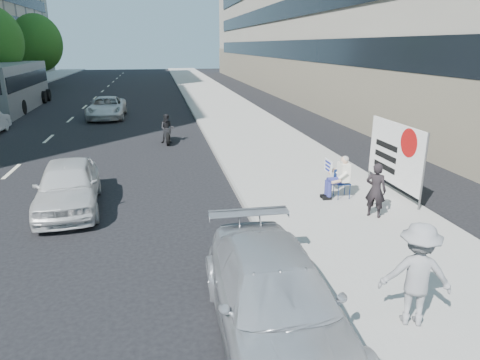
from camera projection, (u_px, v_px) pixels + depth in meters
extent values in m
plane|color=black|center=(205.00, 252.00, 9.91)|extent=(160.00, 160.00, 0.00)
cube|color=gray|center=(231.00, 114.00, 29.33)|extent=(5.00, 120.00, 0.15)
cylinder|color=#382616|center=(41.00, 75.00, 48.29)|extent=(0.30, 0.30, 2.62)
ellipsoid|color=#1B5215|center=(37.00, 43.00, 47.24)|extent=(5.40, 5.40, 6.21)
cylinder|color=navy|center=(338.00, 193.00, 12.76)|extent=(0.02, 0.02, 0.45)
cylinder|color=navy|center=(350.00, 192.00, 12.82)|extent=(0.02, 0.02, 0.45)
cylinder|color=navy|center=(334.00, 189.00, 13.10)|extent=(0.02, 0.02, 0.45)
cylinder|color=navy|center=(345.00, 188.00, 13.16)|extent=(0.02, 0.02, 0.45)
cube|color=navy|center=(342.00, 183.00, 12.89)|extent=(0.40, 0.40, 0.03)
cube|color=navy|center=(340.00, 175.00, 13.01)|extent=(0.40, 0.02, 0.40)
cylinder|color=navy|center=(337.00, 182.00, 12.73)|extent=(0.44, 0.17, 0.17)
cylinder|color=navy|center=(329.00, 189.00, 12.76)|extent=(0.14, 0.14, 0.46)
cube|color=black|center=(327.00, 198.00, 12.83)|extent=(0.26, 0.11, 0.10)
cylinder|color=navy|center=(334.00, 180.00, 12.92)|extent=(0.44, 0.17, 0.17)
cylinder|color=navy|center=(327.00, 187.00, 12.95)|extent=(0.14, 0.14, 0.46)
cube|color=black|center=(324.00, 196.00, 13.02)|extent=(0.26, 0.11, 0.10)
cube|color=white|center=(344.00, 172.00, 12.79)|extent=(0.26, 0.42, 0.56)
sphere|color=tan|center=(345.00, 160.00, 12.68)|extent=(0.23, 0.23, 0.23)
ellipsoid|color=gray|center=(345.00, 159.00, 12.67)|extent=(0.22, 0.24, 0.19)
ellipsoid|color=gray|center=(342.00, 162.00, 12.68)|extent=(0.10, 0.14, 0.13)
cylinder|color=white|center=(343.00, 176.00, 12.55)|extent=(0.30, 0.10, 0.25)
cylinder|color=tan|center=(336.00, 182.00, 12.57)|extent=(0.29, 0.09, 0.14)
cylinder|color=white|center=(338.00, 169.00, 13.01)|extent=(0.26, 0.20, 0.32)
cylinder|color=tan|center=(332.00, 171.00, 13.15)|extent=(0.30, 0.21, 0.18)
cube|color=white|center=(328.00, 166.00, 13.24)|extent=(0.03, 0.55, 0.40)
imported|color=gray|center=(417.00, 274.00, 6.94)|extent=(1.30, 1.01, 1.78)
imported|color=black|center=(376.00, 190.00, 11.39)|extent=(0.65, 0.63, 1.49)
cylinder|color=#4C4C4C|center=(424.00, 172.00, 11.75)|extent=(0.06, 0.06, 2.20)
cylinder|color=#4C4C4C|center=(372.00, 148.00, 14.56)|extent=(0.06, 0.06, 2.20)
cube|color=white|center=(395.00, 154.00, 13.10)|extent=(0.04, 3.00, 1.90)
cylinder|color=#A50C0C|center=(409.00, 143.00, 12.29)|extent=(0.01, 0.84, 0.84)
cube|color=black|center=(386.00, 146.00, 13.52)|extent=(0.01, 1.30, 0.18)
cube|color=black|center=(385.00, 156.00, 13.63)|extent=(0.01, 1.30, 0.18)
cube|color=black|center=(384.00, 167.00, 13.73)|extent=(0.01, 1.30, 0.18)
imported|color=silver|center=(275.00, 299.00, 6.85)|extent=(2.04, 4.87, 1.40)
imported|color=silver|center=(68.00, 185.00, 12.35)|extent=(2.07, 4.33, 1.43)
imported|color=silver|center=(107.00, 108.00, 27.94)|extent=(2.27, 4.91, 1.36)
cylinder|color=black|center=(168.00, 139.00, 20.30)|extent=(0.19, 0.65, 0.64)
cylinder|color=black|center=(167.00, 133.00, 21.61)|extent=(0.19, 0.65, 0.64)
cube|color=black|center=(167.00, 131.00, 20.88)|extent=(0.38, 1.22, 0.35)
imported|color=black|center=(167.00, 129.00, 20.74)|extent=(0.75, 0.61, 1.42)
cube|color=slate|center=(12.00, 87.00, 31.16)|extent=(2.86, 12.07, 3.30)
cube|color=black|center=(30.00, 79.00, 31.22)|extent=(0.41, 11.50, 1.00)
cylinder|color=black|center=(14.00, 111.00, 27.52)|extent=(0.28, 1.01, 1.00)
cylinder|color=black|center=(23.00, 107.00, 29.39)|extent=(0.28, 1.01, 1.00)
cylinder|color=black|center=(11.00, 98.00, 34.56)|extent=(0.28, 1.01, 1.00)
cylinder|color=black|center=(44.00, 97.00, 35.01)|extent=(0.28, 1.01, 1.00)
cylinder|color=black|center=(17.00, 96.00, 35.97)|extent=(0.28, 1.01, 1.00)
cylinder|color=black|center=(49.00, 95.00, 36.41)|extent=(0.28, 1.01, 1.00)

